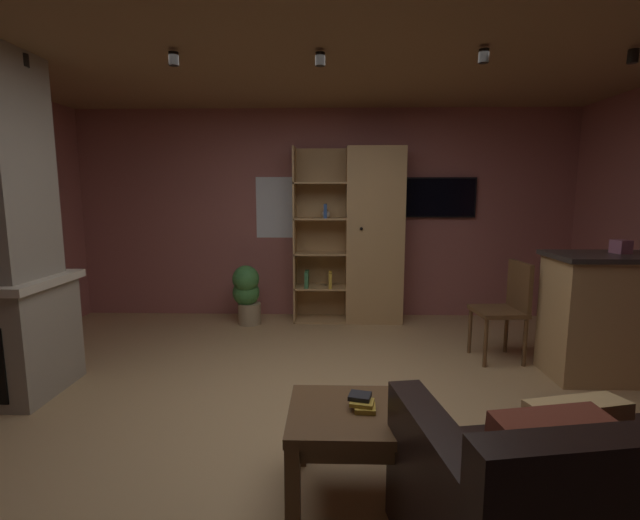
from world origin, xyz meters
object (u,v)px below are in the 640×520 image
(table_book_1, at_px, (362,403))
(dining_chair, at_px, (507,304))
(kitchen_bar_counter, at_px, (633,316))
(tissue_box, at_px, (621,247))
(leather_couch, at_px, (609,511))
(wall_mounted_tv, at_px, (440,197))
(coffee_table, at_px, (353,427))
(potted_floor_plant, at_px, (247,292))
(table_book_2, at_px, (360,396))
(table_book_0, at_px, (365,408))
(bookshelf_cabinet, at_px, (367,237))

(table_book_1, xyz_separation_m, dining_chair, (1.46, 1.93, 0.04))
(kitchen_bar_counter, height_order, tissue_box, tissue_box)
(leather_couch, bearing_deg, wall_mounted_tv, 86.85)
(kitchen_bar_counter, height_order, table_book_1, kitchen_bar_counter)
(coffee_table, xyz_separation_m, wall_mounted_tv, (1.20, 3.42, 1.12))
(dining_chair, bearing_deg, table_book_1, -127.07)
(coffee_table, relative_size, table_book_1, 5.67)
(leather_couch, bearing_deg, potted_floor_plant, 120.89)
(kitchen_bar_counter, xyz_separation_m, potted_floor_plant, (-3.50, 1.45, -0.14))
(table_book_2, bearing_deg, kitchen_bar_counter, 32.65)
(table_book_0, xyz_separation_m, table_book_1, (-0.01, 0.01, 0.02))
(bookshelf_cabinet, relative_size, table_book_1, 17.82)
(bookshelf_cabinet, relative_size, potted_floor_plant, 2.92)
(tissue_box, xyz_separation_m, table_book_2, (-2.23, -1.56, -0.59))
(leather_couch, xyz_separation_m, wall_mounted_tv, (0.22, 3.92, 1.18))
(wall_mounted_tv, bearing_deg, dining_chair, -78.53)
(wall_mounted_tv, bearing_deg, table_book_0, -108.47)
(bookshelf_cabinet, relative_size, table_book_0, 19.69)
(table_book_0, distance_m, dining_chair, 2.42)
(kitchen_bar_counter, relative_size, wall_mounted_tv, 1.62)
(coffee_table, height_order, table_book_0, table_book_0)
(table_book_0, bearing_deg, wall_mounted_tv, 71.53)
(potted_floor_plant, xyz_separation_m, wall_mounted_tv, (2.31, 0.42, 1.10))
(wall_mounted_tv, bearing_deg, tissue_box, -59.87)
(coffee_table, xyz_separation_m, table_book_0, (0.06, -0.01, 0.10))
(kitchen_bar_counter, bearing_deg, coffee_table, -147.11)
(table_book_1, relative_size, wall_mounted_tv, 0.13)
(kitchen_bar_counter, distance_m, table_book_0, 2.80)
(table_book_0, bearing_deg, coffee_table, 174.57)
(coffee_table, bearing_deg, table_book_0, -5.43)
(table_book_1, height_order, wall_mounted_tv, wall_mounted_tv)
(coffee_table, bearing_deg, leather_couch, -26.87)
(coffee_table, bearing_deg, kitchen_bar_counter, 32.89)
(coffee_table, distance_m, wall_mounted_tv, 3.79)
(coffee_table, distance_m, table_book_0, 0.12)
(leather_couch, distance_m, dining_chair, 2.50)
(tissue_box, distance_m, leather_couch, 2.58)
(dining_chair, xyz_separation_m, potted_floor_plant, (-2.61, 1.06, -0.14))
(leather_couch, xyz_separation_m, dining_chair, (0.52, 2.44, 0.23))
(leather_couch, height_order, table_book_1, leather_couch)
(coffee_table, distance_m, potted_floor_plant, 3.20)
(table_book_2, height_order, potted_floor_plant, potted_floor_plant)
(coffee_table, height_order, table_book_1, table_book_1)
(potted_floor_plant, bearing_deg, bookshelf_cabinet, 8.37)
(kitchen_bar_counter, distance_m, table_book_2, 2.80)
(dining_chair, bearing_deg, table_book_0, -126.60)
(coffee_table, bearing_deg, table_book_1, 9.97)
(table_book_2, height_order, wall_mounted_tv, wall_mounted_tv)
(table_book_2, xyz_separation_m, dining_chair, (1.47, 1.90, 0.01))
(coffee_table, relative_size, wall_mounted_tv, 0.76)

